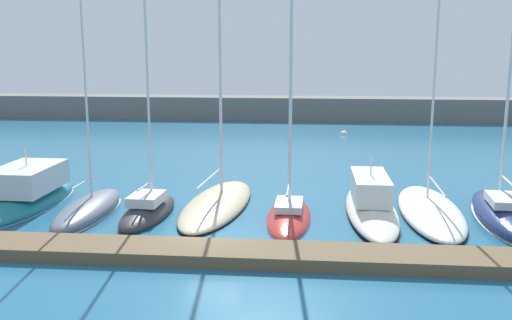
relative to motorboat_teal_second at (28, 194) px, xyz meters
The scene contains 12 objects.
ground_plane 12.18m from the motorboat_teal_second, 24.41° to the right, with size 120.00×120.00×0.00m, color #236084.
dock_pier 13.18m from the motorboat_teal_second, 32.77° to the right, with size 33.93×2.30×0.52m, color brown.
breakwater_seawall 41.05m from the motorboat_teal_second, 74.34° to the left, with size 108.00×3.88×2.66m, color slate.
motorboat_teal_second is the anchor object (origin of this frame).
sailboat_slate_third 4.24m from the motorboat_teal_second, 19.80° to the right, with size 2.28×7.70×16.13m.
sailboat_charcoal_fourth 7.33m from the motorboat_teal_second, 11.72° to the right, with size 2.38×6.44×12.22m.
sailboat_sand_fifth 10.46m from the motorboat_teal_second, ahead, with size 4.00×10.71×16.91m.
sailboat_red_sixth 14.47m from the motorboat_teal_second, ahead, with size 2.30×7.27×13.16m.
motorboat_ivory_seventh 18.61m from the motorboat_teal_second, ahead, with size 2.55×10.52×3.21m.
sailboat_white_eighth 21.69m from the motorboat_teal_second, ahead, with size 3.36×10.38×17.21m.
sailboat_navy_ninth 25.14m from the motorboat_teal_second, ahead, with size 3.29×9.05×19.03m.
mooring_buoy_white 33.35m from the motorboat_teal_second, 55.80° to the left, with size 0.77×0.77×0.77m, color white.
Camera 1 is at (4.30, -24.16, 8.57)m, focal length 40.23 mm.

